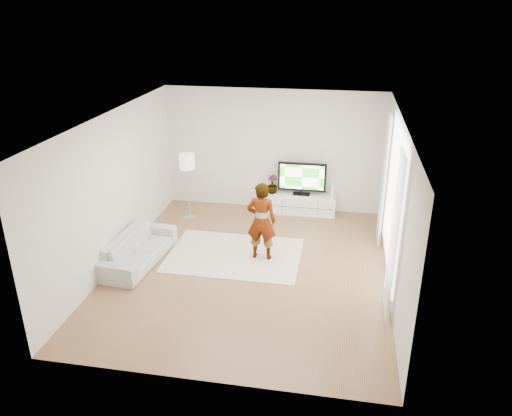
% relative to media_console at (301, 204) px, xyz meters
% --- Properties ---
extents(floor, '(6.00, 6.00, 0.00)m').
position_rel_media_console_xyz_m(floor, '(-0.70, -2.76, -0.22)').
color(floor, '#A56E4A').
rests_on(floor, ground).
extents(ceiling, '(6.00, 6.00, 0.00)m').
position_rel_media_console_xyz_m(ceiling, '(-0.70, -2.76, 2.58)').
color(ceiling, white).
rests_on(ceiling, wall_back).
extents(wall_left, '(0.02, 6.00, 2.80)m').
position_rel_media_console_xyz_m(wall_left, '(-3.20, -2.76, 1.18)').
color(wall_left, silver).
rests_on(wall_left, floor).
extents(wall_right, '(0.02, 6.00, 2.80)m').
position_rel_media_console_xyz_m(wall_right, '(1.80, -2.76, 1.18)').
color(wall_right, silver).
rests_on(wall_right, floor).
extents(wall_back, '(5.00, 0.02, 2.80)m').
position_rel_media_console_xyz_m(wall_back, '(-0.70, 0.24, 1.18)').
color(wall_back, silver).
rests_on(wall_back, floor).
extents(wall_front, '(5.00, 0.02, 2.80)m').
position_rel_media_console_xyz_m(wall_front, '(-0.70, -5.76, 1.18)').
color(wall_front, silver).
rests_on(wall_front, floor).
extents(window, '(0.01, 2.60, 2.50)m').
position_rel_media_console_xyz_m(window, '(1.78, -2.46, 1.23)').
color(window, white).
rests_on(window, wall_right).
extents(curtain_near, '(0.04, 0.70, 2.60)m').
position_rel_media_console_xyz_m(curtain_near, '(1.70, -3.76, 1.13)').
color(curtain_near, white).
rests_on(curtain_near, floor).
extents(curtain_far, '(0.04, 0.70, 2.60)m').
position_rel_media_console_xyz_m(curtain_far, '(1.70, -1.16, 1.13)').
color(curtain_far, white).
rests_on(curtain_far, floor).
extents(media_console, '(1.58, 0.45, 0.45)m').
position_rel_media_console_xyz_m(media_console, '(0.00, 0.00, 0.00)').
color(media_console, white).
rests_on(media_console, floor).
extents(television, '(1.10, 0.22, 0.76)m').
position_rel_media_console_xyz_m(television, '(0.00, 0.03, 0.64)').
color(television, black).
rests_on(television, media_console).
extents(game_console, '(0.08, 0.19, 0.25)m').
position_rel_media_console_xyz_m(game_console, '(0.69, -0.00, 0.35)').
color(game_console, white).
rests_on(game_console, media_console).
extents(potted_plant, '(0.28, 0.28, 0.43)m').
position_rel_media_console_xyz_m(potted_plant, '(-0.67, 0.00, 0.44)').
color(potted_plant, '#3F7238').
rests_on(potted_plant, media_console).
extents(rug, '(2.55, 1.84, 0.01)m').
position_rel_media_console_xyz_m(rug, '(-1.07, -2.31, -0.22)').
color(rug, beige).
rests_on(rug, floor).
extents(player, '(0.56, 0.37, 1.52)m').
position_rel_media_console_xyz_m(player, '(-0.54, -2.32, 0.55)').
color(player, '#334772').
rests_on(player, rug).
extents(sofa, '(0.91, 1.96, 0.56)m').
position_rel_media_console_xyz_m(sofa, '(-2.79, -2.89, 0.05)').
color(sofa, '#B6B7B2').
rests_on(sofa, floor).
extents(floor_lamp, '(0.33, 0.33, 1.51)m').
position_rel_media_console_xyz_m(floor_lamp, '(-2.46, -0.74, 1.05)').
color(floor_lamp, silver).
rests_on(floor_lamp, floor).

